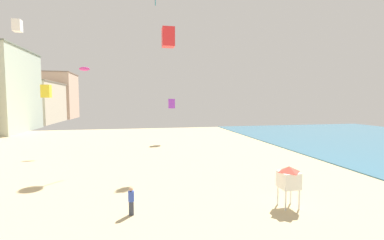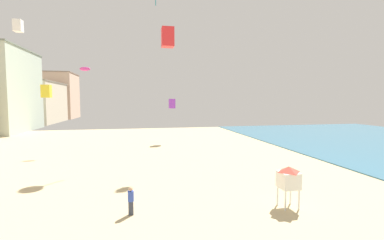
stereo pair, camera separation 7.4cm
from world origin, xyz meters
TOP-DOWN VIEW (x-y plane):
  - boardwalk_hotel_distant at (-29.33, 82.05)m, footprint 16.10×21.30m
  - boardwalk_hotel_furthest at (-29.33, 101.68)m, footprint 17.20×15.43m
  - kite_flyer at (1.54, 12.78)m, footprint 0.34×0.34m
  - lifeguard_stand at (10.99, 11.96)m, footprint 1.10×1.10m
  - kite_white_box at (-13.18, 36.45)m, footprint 0.99×0.99m
  - kite_purple_box at (7.18, 38.44)m, footprint 0.94×0.94m
  - kite_magenta_parafoil at (-4.74, 34.40)m, footprint 1.33×0.37m
  - kite_yellow_box at (-4.40, 18.32)m, footprint 0.58×0.58m
  - kite_red_box_2 at (3.54, 11.19)m, footprint 0.61×0.61m

SIDE VIEW (x-z plane):
  - kite_flyer at x=1.54m, z-range 0.10..1.74m
  - lifeguard_stand at x=10.99m, z-range 0.56..3.11m
  - boardwalk_hotel_distant at x=-29.33m, z-range 0.01..12.02m
  - kite_purple_box at x=7.18m, z-range 5.35..6.83m
  - kite_yellow_box at x=-4.40m, z-range 6.76..7.68m
  - boardwalk_hotel_furthest at x=-29.33m, z-range 0.01..16.59m
  - kite_red_box_2 at x=3.54m, z-range 9.25..10.21m
  - kite_magenta_parafoil at x=-4.74m, z-range 10.43..10.95m
  - kite_white_box at x=-13.18m, z-range 15.51..17.05m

